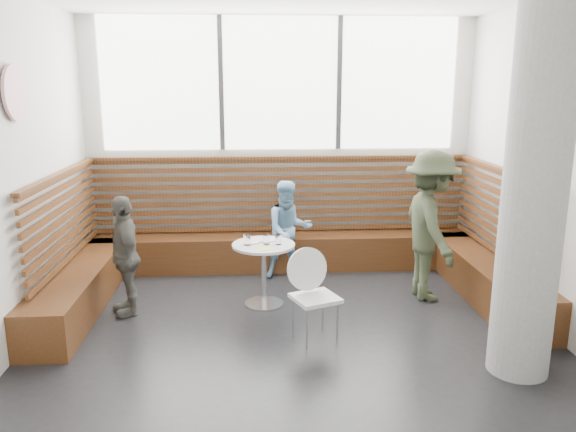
{
  "coord_description": "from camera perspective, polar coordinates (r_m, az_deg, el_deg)",
  "views": [
    {
      "loc": [
        -0.38,
        -4.82,
        2.38
      ],
      "look_at": [
        0.0,
        1.0,
        1.0
      ],
      "focal_mm": 35.0,
      "sensor_mm": 36.0,
      "label": 1
    }
  ],
  "objects": [
    {
      "name": "room",
      "position": [
        4.9,
        0.76,
        4.17
      ],
      "size": [
        5.0,
        5.0,
        3.2
      ],
      "color": "silver",
      "rests_on": "ground"
    },
    {
      "name": "booth",
      "position": [
        6.89,
        -0.42,
        -3.32
      ],
      "size": [
        5.0,
        2.5,
        1.44
      ],
      "color": "#432410",
      "rests_on": "ground"
    },
    {
      "name": "concrete_column",
      "position": [
        4.83,
        23.82,
        2.88
      ],
      "size": [
        0.5,
        0.5,
        3.2
      ],
      "primitive_type": "cylinder",
      "color": "gray",
      "rests_on": "ground"
    },
    {
      "name": "wall_art",
      "position": [
        5.62,
        -26.0,
        11.19
      ],
      "size": [
        0.03,
        0.5,
        0.5
      ],
      "primitive_type": "cylinder",
      "rotation": [
        0.0,
        1.57,
        0.0
      ],
      "color": "white",
      "rests_on": "room"
    },
    {
      "name": "cafe_table",
      "position": [
        6.11,
        -2.48,
        -4.63
      ],
      "size": [
        0.68,
        0.68,
        0.7
      ],
      "color": "silver",
      "rests_on": "ground"
    },
    {
      "name": "cafe_chair",
      "position": [
        5.33,
        2.72,
        -7.26
      ],
      "size": [
        0.42,
        0.41,
        0.87
      ],
      "rotation": [
        0.0,
        0.0,
        0.38
      ],
      "color": "white",
      "rests_on": "ground"
    },
    {
      "name": "adult_man",
      "position": [
        6.42,
        14.28,
        -0.97
      ],
      "size": [
        0.66,
        1.1,
        1.68
      ],
      "primitive_type": "imported",
      "rotation": [
        0.0,
        0.0,
        1.6
      ],
      "color": "#363F2A",
      "rests_on": "ground"
    },
    {
      "name": "child_back",
      "position": [
        6.96,
        0.07,
        -1.4
      ],
      "size": [
        0.67,
        0.57,
        1.22
      ],
      "primitive_type": "imported",
      "rotation": [
        0.0,
        0.0,
        0.2
      ],
      "color": "#7AADD4",
      "rests_on": "ground"
    },
    {
      "name": "child_left",
      "position": [
        6.1,
        -16.23,
        -3.87
      ],
      "size": [
        0.55,
        0.81,
        1.27
      ],
      "primitive_type": "imported",
      "rotation": [
        0.0,
        0.0,
        -1.21
      ],
      "color": "#54524C",
      "rests_on": "ground"
    },
    {
      "name": "plate_near",
      "position": [
        6.1,
        -3.72,
        -2.65
      ],
      "size": [
        0.19,
        0.19,
        0.01
      ],
      "primitive_type": "cylinder",
      "color": "white",
      "rests_on": "cafe_table"
    },
    {
      "name": "plate_far",
      "position": [
        6.17,
        -2.22,
        -2.43
      ],
      "size": [
        0.21,
        0.21,
        0.01
      ],
      "primitive_type": "cylinder",
      "color": "white",
      "rests_on": "cafe_table"
    },
    {
      "name": "glass_left",
      "position": [
        6.0,
        -4.17,
        -2.43
      ],
      "size": [
        0.08,
        0.08,
        0.12
      ],
      "primitive_type": "cylinder",
      "color": "white",
      "rests_on": "cafe_table"
    },
    {
      "name": "glass_mid",
      "position": [
        6.01,
        -2.21,
        -2.39
      ],
      "size": [
        0.07,
        0.07,
        0.11
      ],
      "primitive_type": "cylinder",
      "color": "white",
      "rests_on": "cafe_table"
    },
    {
      "name": "glass_right",
      "position": [
        6.01,
        -0.98,
        -2.4
      ],
      "size": [
        0.07,
        0.07,
        0.11
      ],
      "primitive_type": "cylinder",
      "color": "white",
      "rests_on": "cafe_table"
    },
    {
      "name": "menu_card",
      "position": [
        5.88,
        -2.35,
        -3.3
      ],
      "size": [
        0.23,
        0.19,
        0.0
      ],
      "primitive_type": "cube",
      "rotation": [
        0.0,
        0.0,
        0.34
      ],
      "color": "#A5C64C",
      "rests_on": "cafe_table"
    }
  ]
}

